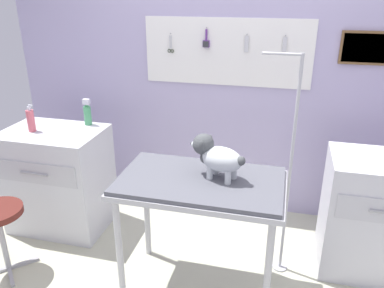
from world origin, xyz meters
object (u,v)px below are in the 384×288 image
Objects in this scene: grooming_table at (200,191)px; dog at (216,156)px; cabinet_right at (373,215)px; grooming_arm at (288,180)px; conditioner_bottle at (87,114)px; counter_left at (59,179)px.

dog is (0.09, 0.05, 0.23)m from grooming_table.
grooming_arm is at bearing -163.66° from cabinet_right.
grooming_table is 0.66× the size of grooming_arm.
dog reaches higher than conditioner_bottle.
dog is 1.65× the size of conditioner_bottle.
counter_left is 3.96× the size of conditioner_bottle.
dog reaches higher than grooming_table.
cabinet_right is at bearing 23.79° from grooming_table.
grooming_arm is 1.81× the size of cabinet_right.
grooming_table is 1.45m from counter_left.
counter_left is (-1.43, 0.41, -0.55)m from dog.
dog is 0.42× the size of counter_left.
conditioner_bottle is at bearing 45.18° from counter_left.
cabinet_right is (1.07, 0.46, -0.55)m from dog.
dog is at bearing 27.78° from grooming_table.
grooming_arm reaches higher than conditioner_bottle.
grooming_table is 1.33m from conditioner_bottle.
counter_left is at bearing -134.82° from conditioner_bottle.
counter_left is 0.61m from conditioner_bottle.
grooming_arm is 7.19× the size of conditioner_bottle.
conditioner_bottle is at bearing 149.06° from grooming_table.
grooming_arm is at bearing -11.76° from conditioner_bottle.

